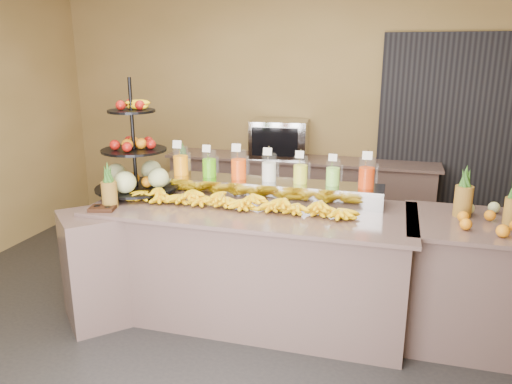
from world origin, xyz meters
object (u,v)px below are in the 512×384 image
at_px(condiment_caddy, 103,208).
at_px(oven_warmer, 279,139).
at_px(pitcher_tray, 269,190).
at_px(fruit_stand, 140,166).
at_px(right_fruit_pile, 486,214).
at_px(banana_heap, 237,199).

distance_m(condiment_caddy, oven_warmer, 2.48).
relative_size(pitcher_tray, fruit_stand, 1.90).
bearing_deg(right_fruit_pile, oven_warmer, 135.82).
height_order(fruit_stand, right_fruit_pile, fruit_stand).
relative_size(condiment_caddy, oven_warmer, 0.30).
distance_m(banana_heap, condiment_caddy, 1.03).
distance_m(condiment_caddy, right_fruit_pile, 2.81).
height_order(banana_heap, right_fruit_pile, right_fruit_pile).
bearing_deg(fruit_stand, oven_warmer, 63.96).
xyz_separation_m(pitcher_tray, banana_heap, (-0.18, -0.30, -0.01)).
relative_size(banana_heap, oven_warmer, 2.92).
bearing_deg(oven_warmer, condiment_caddy, -114.74).
bearing_deg(banana_heap, condiment_caddy, -159.97).
bearing_deg(pitcher_tray, right_fruit_pile, -7.14).
bearing_deg(oven_warmer, fruit_stand, -117.54).
bearing_deg(banana_heap, oven_warmer, 93.57).
bearing_deg(right_fruit_pile, banana_heap, -176.87).
bearing_deg(oven_warmer, pitcher_tray, -84.43).
bearing_deg(condiment_caddy, oven_warmer, 69.99).
height_order(banana_heap, condiment_caddy, banana_heap).
height_order(pitcher_tray, oven_warmer, oven_warmer).
bearing_deg(pitcher_tray, fruit_stand, -171.20).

